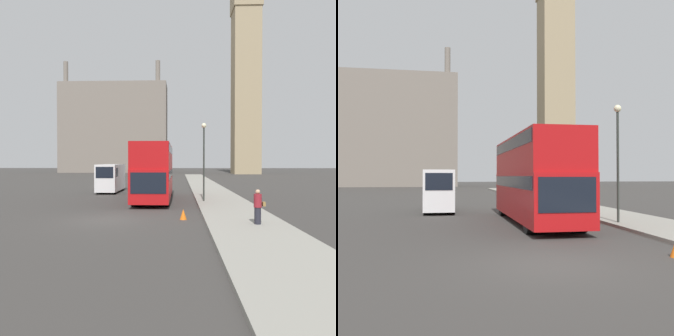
{
  "view_description": "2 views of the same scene",
  "coord_description": "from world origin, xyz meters",
  "views": [
    {
      "loc": [
        3.74,
        -16.78,
        2.99
      ],
      "look_at": [
        2.88,
        7.74,
        2.55
      ],
      "focal_mm": 35.0,
      "sensor_mm": 36.0,
      "label": 1
    },
    {
      "loc": [
        -2.72,
        -9.81,
        2.37
      ],
      "look_at": [
        1.79,
        18.01,
        2.99
      ],
      "focal_mm": 40.0,
      "sensor_mm": 36.0,
      "label": 2
    }
  ],
  "objects": [
    {
      "name": "red_double_decker_bus",
      "position": [
        1.78,
        8.77,
        2.41
      ],
      "size": [
        2.61,
        10.31,
        4.33
      ],
      "color": "#B71114",
      "rests_on": "ground_plane"
    },
    {
      "name": "building_block_distant",
      "position": [
        -15.45,
        80.01,
        12.96
      ],
      "size": [
        30.82,
        10.75,
        31.53
      ],
      "color": "slate",
      "rests_on": "ground_plane"
    },
    {
      "name": "clock_tower",
      "position": [
        20.64,
        67.57,
        31.25
      ],
      "size": [
        7.13,
        7.3,
        60.88
      ],
      "color": "tan",
      "rests_on": "ground_plane"
    },
    {
      "name": "street_lamp",
      "position": [
        5.52,
        7.17,
        3.89
      ],
      "size": [
        0.36,
        0.36,
        5.69
      ],
      "color": "#2D332D",
      "rests_on": "sidewalk_strip"
    },
    {
      "name": "ground_plane",
      "position": [
        0.0,
        0.0,
        0.0
      ],
      "size": [
        300.0,
        300.0,
        0.0
      ],
      "primitive_type": "plane",
      "color": "#383533"
    },
    {
      "name": "white_van",
      "position": [
        -3.1,
        15.57,
        1.48
      ],
      "size": [
        1.93,
        5.73,
        2.77
      ],
      "color": "white",
      "rests_on": "ground_plane"
    }
  ]
}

